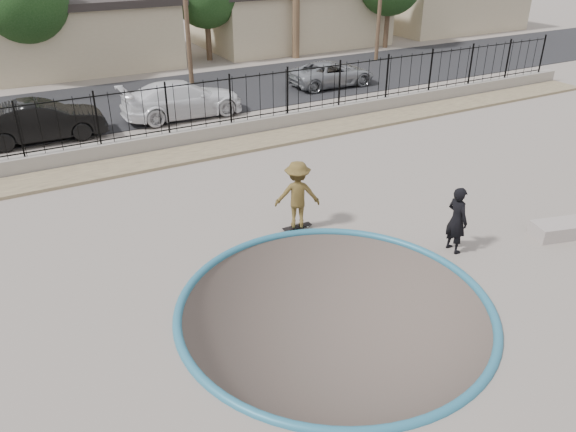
# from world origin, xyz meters

# --- Properties ---
(ground) EXTENTS (120.00, 120.00, 2.20)m
(ground) POSITION_xyz_m (0.00, 12.00, -1.10)
(ground) COLOR gray
(ground) RESTS_ON ground
(bowl_pit) EXTENTS (6.84, 6.84, 1.80)m
(bowl_pit) POSITION_xyz_m (0.00, -1.00, 0.00)
(bowl_pit) COLOR #4D433B
(bowl_pit) RESTS_ON ground
(coping_ring) EXTENTS (7.04, 7.04, 0.20)m
(coping_ring) POSITION_xyz_m (0.00, -1.00, 0.00)
(coping_ring) COLOR teal
(coping_ring) RESTS_ON ground
(rock_strip) EXTENTS (42.00, 1.60, 0.11)m
(rock_strip) POSITION_xyz_m (0.00, 9.20, 0.06)
(rock_strip) COLOR tan
(rock_strip) RESTS_ON ground
(retaining_wall) EXTENTS (42.00, 0.45, 0.60)m
(retaining_wall) POSITION_xyz_m (0.00, 10.30, 0.30)
(retaining_wall) COLOR gray
(retaining_wall) RESTS_ON ground
(fence) EXTENTS (40.00, 0.04, 1.80)m
(fence) POSITION_xyz_m (0.00, 10.30, 1.50)
(fence) COLOR black
(fence) RESTS_ON retaining_wall
(street) EXTENTS (90.00, 8.00, 0.04)m
(street) POSITION_xyz_m (0.00, 17.00, 0.02)
(street) COLOR black
(street) RESTS_ON ground
(house_center) EXTENTS (10.60, 8.60, 3.90)m
(house_center) POSITION_xyz_m (0.00, 26.50, 1.97)
(house_center) COLOR tan
(house_center) RESTS_ON ground
(house_east) EXTENTS (12.60, 8.60, 3.90)m
(house_east) POSITION_xyz_m (14.00, 26.50, 1.97)
(house_east) COLOR tan
(house_east) RESTS_ON ground
(house_east_far) EXTENTS (11.60, 8.60, 3.90)m
(house_east_far) POSITION_xyz_m (28.00, 26.50, 1.97)
(house_east_far) COLOR tan
(house_east_far) RESTS_ON ground
(skater) EXTENTS (1.40, 1.14, 1.89)m
(skater) POSITION_xyz_m (1.05, 2.53, 0.94)
(skater) COLOR olive
(skater) RESTS_ON ground
(skateboard) EXTENTS (0.84, 0.22, 0.07)m
(skateboard) POSITION_xyz_m (1.05, 2.53, 0.06)
(skateboard) COLOR black
(skateboard) RESTS_ON ground
(videographer) EXTENTS (0.43, 0.65, 1.77)m
(videographer) POSITION_xyz_m (4.00, -0.40, 0.89)
(videographer) COLOR black
(videographer) RESTS_ON ground
(concrete_ledge) EXTENTS (1.73, 1.10, 0.40)m
(concrete_ledge) POSITION_xyz_m (7.10, -1.24, 0.20)
(concrete_ledge) COLOR gray
(concrete_ledge) RESTS_ON ground
(car_b) EXTENTS (4.70, 1.77, 1.53)m
(car_b) POSITION_xyz_m (-4.04, 13.40, 0.80)
(car_b) COLOR black
(car_b) RESTS_ON street
(car_c) EXTENTS (5.24, 2.15, 1.52)m
(car_c) POSITION_xyz_m (1.71, 13.71, 0.79)
(car_c) COLOR white
(car_c) RESTS_ON street
(car_d) EXTENTS (4.55, 2.18, 1.25)m
(car_d) POSITION_xyz_m (10.17, 15.00, 0.66)
(car_d) COLOR gray
(car_d) RESTS_ON street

